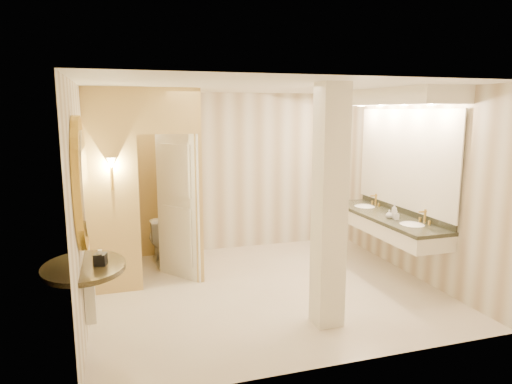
# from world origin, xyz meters

# --- Properties ---
(floor) EXTENTS (4.50, 4.50, 0.00)m
(floor) POSITION_xyz_m (0.00, 0.00, 0.00)
(floor) COLOR beige
(floor) RESTS_ON ground
(ceiling) EXTENTS (4.50, 4.50, 0.00)m
(ceiling) POSITION_xyz_m (0.00, 0.00, 2.70)
(ceiling) COLOR silver
(ceiling) RESTS_ON wall_back
(wall_back) EXTENTS (4.50, 0.02, 2.70)m
(wall_back) POSITION_xyz_m (0.00, 2.00, 1.35)
(wall_back) COLOR beige
(wall_back) RESTS_ON floor
(wall_front) EXTENTS (4.50, 0.02, 2.70)m
(wall_front) POSITION_xyz_m (0.00, -2.00, 1.35)
(wall_front) COLOR beige
(wall_front) RESTS_ON floor
(wall_left) EXTENTS (0.02, 4.00, 2.70)m
(wall_left) POSITION_xyz_m (-2.25, 0.00, 1.35)
(wall_left) COLOR beige
(wall_left) RESTS_ON floor
(wall_right) EXTENTS (0.02, 4.00, 2.70)m
(wall_right) POSITION_xyz_m (2.25, 0.00, 1.35)
(wall_right) COLOR beige
(wall_right) RESTS_ON floor
(toilet_closet) EXTENTS (1.50, 1.55, 2.70)m
(toilet_closet) POSITION_xyz_m (-1.13, 0.96, 1.39)
(toilet_closet) COLOR #EBCB7B
(toilet_closet) RESTS_ON floor
(wall_sconce) EXTENTS (0.14, 0.14, 0.42)m
(wall_sconce) POSITION_xyz_m (-1.93, 0.43, 1.73)
(wall_sconce) COLOR #B8923B
(wall_sconce) RESTS_ON toilet_closet
(vanity) EXTENTS (0.75, 2.50, 2.09)m
(vanity) POSITION_xyz_m (1.98, 0.16, 1.63)
(vanity) COLOR white
(vanity) RESTS_ON floor
(console_shelf) EXTENTS (1.02, 1.02, 1.96)m
(console_shelf) POSITION_xyz_m (-2.21, -0.91, 1.35)
(console_shelf) COLOR black
(console_shelf) RESTS_ON floor
(pillar) EXTENTS (0.30, 0.30, 2.70)m
(pillar) POSITION_xyz_m (0.35, -1.16, 1.35)
(pillar) COLOR white
(pillar) RESTS_ON floor
(tissue_box) EXTENTS (0.14, 0.14, 0.12)m
(tissue_box) POSITION_xyz_m (-2.07, -0.95, 0.93)
(tissue_box) COLOR black
(tissue_box) RESTS_ON console_shelf
(toilet) EXTENTS (0.50, 0.81, 0.79)m
(toilet) POSITION_xyz_m (-1.23, 1.53, 0.40)
(toilet) COLOR white
(toilet) RESTS_ON floor
(soap_bottle_a) EXTENTS (0.07, 0.07, 0.13)m
(soap_bottle_a) POSITION_xyz_m (1.90, -0.16, 0.94)
(soap_bottle_a) COLOR beige
(soap_bottle_a) RESTS_ON vanity
(soap_bottle_b) EXTENTS (0.11, 0.11, 0.12)m
(soap_bottle_b) POSITION_xyz_m (1.86, -0.05, 0.94)
(soap_bottle_b) COLOR silver
(soap_bottle_b) RESTS_ON vanity
(soap_bottle_c) EXTENTS (0.09, 0.09, 0.21)m
(soap_bottle_c) POSITION_xyz_m (1.92, -0.08, 0.98)
(soap_bottle_c) COLOR #C6B28C
(soap_bottle_c) RESTS_ON vanity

